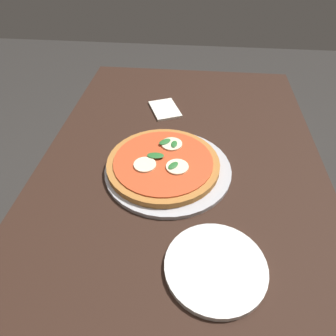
{
  "coord_description": "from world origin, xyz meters",
  "views": [
    {
      "loc": [
        -0.63,
        -0.03,
        1.32
      ],
      "look_at": [
        0.01,
        0.03,
        0.75
      ],
      "focal_mm": 32.54,
      "sensor_mm": 36.0,
      "label": 1
    }
  ],
  "objects_px": {
    "pizza": "(163,163)",
    "napkin": "(165,109)",
    "serving_tray": "(168,169)",
    "plate_white": "(216,267)",
    "dining_table": "(179,198)"
  },
  "relations": [
    {
      "from": "pizza",
      "to": "napkin",
      "type": "distance_m",
      "value": 0.32
    },
    {
      "from": "pizza",
      "to": "napkin",
      "type": "relative_size",
      "value": 2.43
    },
    {
      "from": "serving_tray",
      "to": "plate_white",
      "type": "height_order",
      "value": "plate_white"
    },
    {
      "from": "plate_white",
      "to": "napkin",
      "type": "relative_size",
      "value": 1.65
    },
    {
      "from": "plate_white",
      "to": "dining_table",
      "type": "bearing_deg",
      "value": 18.22
    },
    {
      "from": "plate_white",
      "to": "napkin",
      "type": "bearing_deg",
      "value": 15.75
    },
    {
      "from": "dining_table",
      "to": "serving_tray",
      "type": "distance_m",
      "value": 0.12
    },
    {
      "from": "dining_table",
      "to": "pizza",
      "type": "xyz_separation_m",
      "value": [
        0.01,
        0.05,
        0.13
      ]
    },
    {
      "from": "serving_tray",
      "to": "plate_white",
      "type": "relative_size",
      "value": 1.66
    },
    {
      "from": "napkin",
      "to": "pizza",
      "type": "bearing_deg",
      "value": -174.53
    },
    {
      "from": "plate_white",
      "to": "napkin",
      "type": "distance_m",
      "value": 0.64
    },
    {
      "from": "dining_table",
      "to": "napkin",
      "type": "height_order",
      "value": "napkin"
    },
    {
      "from": "dining_table",
      "to": "napkin",
      "type": "xyz_separation_m",
      "value": [
        0.33,
        0.08,
        0.11
      ]
    },
    {
      "from": "plate_white",
      "to": "pizza",
      "type": "bearing_deg",
      "value": 25.72
    },
    {
      "from": "dining_table",
      "to": "serving_tray",
      "type": "xyz_separation_m",
      "value": [
        0.01,
        0.03,
        0.11
      ]
    }
  ]
}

